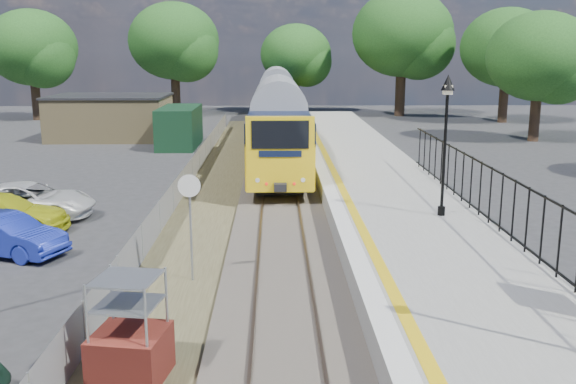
{
  "coord_description": "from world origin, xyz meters",
  "views": [
    {
      "loc": [
        -0.23,
        -14.48,
        6.24
      ],
      "look_at": [
        0.19,
        4.69,
        2.0
      ],
      "focal_mm": 40.0,
      "sensor_mm": 36.0,
      "label": 1
    }
  ],
  "objects_px": {
    "victorian_lamp_north": "(447,113)",
    "train": "(277,107)",
    "car_white": "(29,201)",
    "car_yellow": "(1,213)",
    "car_blue": "(6,235)",
    "brick_plinth": "(129,331)",
    "speed_sign": "(190,209)"
  },
  "relations": [
    {
      "from": "victorian_lamp_north",
      "to": "train",
      "type": "relative_size",
      "value": 0.11
    },
    {
      "from": "victorian_lamp_north",
      "to": "car_white",
      "type": "distance_m",
      "value": 15.62
    },
    {
      "from": "victorian_lamp_north",
      "to": "train",
      "type": "bearing_deg",
      "value": 102.06
    },
    {
      "from": "car_yellow",
      "to": "car_white",
      "type": "bearing_deg",
      "value": -7.3
    },
    {
      "from": "car_blue",
      "to": "train",
      "type": "bearing_deg",
      "value": 3.2
    },
    {
      "from": "brick_plinth",
      "to": "car_blue",
      "type": "distance_m",
      "value": 9.71
    },
    {
      "from": "train",
      "to": "victorian_lamp_north",
      "type": "bearing_deg",
      "value": -77.94
    },
    {
      "from": "victorian_lamp_north",
      "to": "brick_plinth",
      "type": "xyz_separation_m",
      "value": [
        -8.3,
        -9.11,
        -3.27
      ]
    },
    {
      "from": "train",
      "to": "car_white",
      "type": "xyz_separation_m",
      "value": [
        -9.54,
        -21.51,
        -1.66
      ]
    },
    {
      "from": "victorian_lamp_north",
      "to": "speed_sign",
      "type": "xyz_separation_m",
      "value": [
        -7.8,
        -3.75,
        -2.21
      ]
    },
    {
      "from": "brick_plinth",
      "to": "car_blue",
      "type": "height_order",
      "value": "brick_plinth"
    },
    {
      "from": "car_blue",
      "to": "car_yellow",
      "type": "height_order",
      "value": "car_yellow"
    },
    {
      "from": "speed_sign",
      "to": "car_blue",
      "type": "bearing_deg",
      "value": 157.27
    },
    {
      "from": "train",
      "to": "speed_sign",
      "type": "xyz_separation_m",
      "value": [
        -2.5,
        -28.55,
        -0.25
      ]
    },
    {
      "from": "brick_plinth",
      "to": "speed_sign",
      "type": "distance_m",
      "value": 5.5
    },
    {
      "from": "train",
      "to": "car_yellow",
      "type": "height_order",
      "value": "train"
    },
    {
      "from": "brick_plinth",
      "to": "car_yellow",
      "type": "bearing_deg",
      "value": 122.77
    },
    {
      "from": "brick_plinth",
      "to": "car_white",
      "type": "xyz_separation_m",
      "value": [
        -6.54,
        12.41,
        -0.35
      ]
    },
    {
      "from": "car_blue",
      "to": "car_white",
      "type": "height_order",
      "value": "car_white"
    },
    {
      "from": "car_white",
      "to": "victorian_lamp_north",
      "type": "bearing_deg",
      "value": -99.94
    },
    {
      "from": "brick_plinth",
      "to": "train",
      "type": "bearing_deg",
      "value": 84.95
    },
    {
      "from": "car_yellow",
      "to": "brick_plinth",
      "type": "bearing_deg",
      "value": -146.7
    },
    {
      "from": "car_yellow",
      "to": "train",
      "type": "bearing_deg",
      "value": -22.21
    },
    {
      "from": "victorian_lamp_north",
      "to": "brick_plinth",
      "type": "distance_m",
      "value": 12.75
    },
    {
      "from": "car_yellow",
      "to": "car_blue",
      "type": "bearing_deg",
      "value": -154.74
    },
    {
      "from": "train",
      "to": "car_white",
      "type": "relative_size",
      "value": 8.34
    },
    {
      "from": "speed_sign",
      "to": "car_yellow",
      "type": "xyz_separation_m",
      "value": [
        -7.29,
        5.18,
        -1.41
      ]
    },
    {
      "from": "train",
      "to": "brick_plinth",
      "type": "xyz_separation_m",
      "value": [
        -3.0,
        -33.92,
        -1.31
      ]
    },
    {
      "from": "brick_plinth",
      "to": "speed_sign",
      "type": "relative_size",
      "value": 0.71
    },
    {
      "from": "brick_plinth",
      "to": "car_white",
      "type": "bearing_deg",
      "value": 117.78
    },
    {
      "from": "victorian_lamp_north",
      "to": "car_yellow",
      "type": "height_order",
      "value": "victorian_lamp_north"
    },
    {
      "from": "victorian_lamp_north",
      "to": "train",
      "type": "xyz_separation_m",
      "value": [
        -5.3,
        24.81,
        -1.96
      ]
    }
  ]
}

